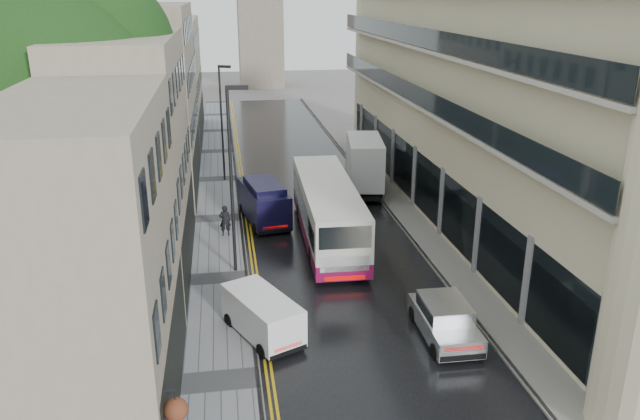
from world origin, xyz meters
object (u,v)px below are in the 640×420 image
object	(u,v)px
white_lorry	(351,171)
pedestrian	(225,220)
tree_near	(55,137)
lamp_post_far	(222,124)
tree_far	(111,103)
cream_bus	(312,235)
white_van	(262,337)
lamp_post_near	(231,183)
silver_hatchback	(436,340)
navy_van	(255,212)

from	to	relation	value
white_lorry	pedestrian	bearing A→B (deg)	-137.45
tree_near	lamp_post_far	bearing A→B (deg)	65.29
white_lorry	lamp_post_far	world-z (taller)	lamp_post_far
pedestrian	tree_far	bearing A→B (deg)	-56.54
tree_near	lamp_post_far	world-z (taller)	tree_near
tree_far	cream_bus	xyz separation A→B (m)	(10.89, -12.87, -4.60)
white_van	lamp_post_near	size ratio (longest dim) A/B	0.44
silver_hatchback	lamp_post_far	bearing A→B (deg)	107.80
tree_far	white_van	distance (m)	22.83
tree_near	white_lorry	world-z (taller)	tree_near
tree_near	silver_hatchback	world-z (taller)	tree_near
tree_near	white_lorry	bearing A→B (deg)	33.86
cream_bus	white_lorry	distance (m)	10.85
white_lorry	lamp_post_far	size ratio (longest dim) A/B	0.89
white_van	lamp_post_far	xyz separation A→B (m)	(-1.08, 23.22, 3.22)
pedestrian	lamp_post_near	world-z (taller)	lamp_post_near
lamp_post_near	tree_far	bearing A→B (deg)	125.63
white_lorry	white_van	size ratio (longest dim) A/B	1.83
lamp_post_far	white_lorry	bearing A→B (deg)	-11.04
navy_van	lamp_post_far	xyz separation A→B (m)	(-1.59, 10.63, 2.81)
tree_near	pedestrian	world-z (taller)	tree_near
lamp_post_near	lamp_post_far	size ratio (longest dim) A/B	1.10
tree_far	lamp_post_far	distance (m)	7.55
pedestrian	lamp_post_far	xyz separation A→B (m)	(0.09, 10.85, 3.14)
silver_hatchback	white_van	bearing A→B (deg)	171.45
pedestrian	lamp_post_near	bearing A→B (deg)	89.66
cream_bus	white_lorry	world-z (taller)	white_lorry
tree_near	silver_hatchback	size ratio (longest dim) A/B	3.35
cream_bus	white_van	distance (m)	8.45
tree_near	white_van	world-z (taller)	tree_near
white_van	pedestrian	distance (m)	12.43
tree_near	lamp_post_near	world-z (taller)	tree_near
cream_bus	white_lorry	xyz separation A→B (m)	(4.02, 10.07, 0.27)
tree_near	lamp_post_far	distance (m)	17.26
white_van	tree_far	bearing A→B (deg)	85.92
cream_bus	lamp_post_near	distance (m)	4.75
white_van	pedestrian	world-z (taller)	pedestrian
navy_van	silver_hatchback	bearing A→B (deg)	-76.85
white_lorry	lamp_post_near	xyz separation A→B (m)	(-7.77, -10.26, 2.64)
silver_hatchback	navy_van	xyz separation A→B (m)	(-5.80, 13.64, 0.52)
silver_hatchback	lamp_post_near	distance (m)	11.85
lamp_post_near	lamp_post_far	xyz separation A→B (m)	(-0.32, 15.53, -0.41)
pedestrian	lamp_post_near	distance (m)	5.89
tree_near	white_van	size ratio (longest dim) A/B	3.55
tree_far	lamp_post_near	bearing A→B (deg)	-61.35
cream_bus	tree_far	bearing A→B (deg)	132.08
tree_near	pedestrian	distance (m)	10.31
cream_bus	pedestrian	xyz separation A→B (m)	(-4.16, 4.50, -0.64)
white_lorry	silver_hatchback	world-z (taller)	white_lorry
cream_bus	lamp_post_far	world-z (taller)	lamp_post_far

